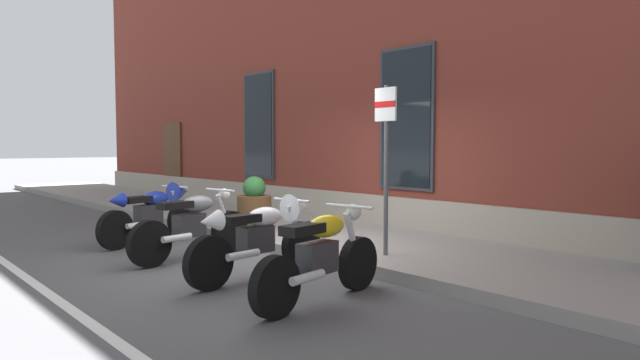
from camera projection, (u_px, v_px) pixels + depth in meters
ground_plane at (285, 257)px, 8.13m from camera, size 140.00×140.00×0.00m
sidewalk at (351, 241)px, 9.02m from camera, size 33.28×2.72×0.16m
lane_stripe at (50, 295)px, 6.04m from camera, size 33.28×0.12×0.01m
motorcycle_blue_sport at (155, 210)px, 9.27m from camera, size 0.79×1.98×0.99m
motorcycle_grey_naked at (193, 225)px, 7.92m from camera, size 0.65×2.02×0.98m
motorcycle_white_sport at (264, 233)px, 6.81m from camera, size 0.62×2.12×1.00m
motorcycle_yellow_naked at (322, 256)px, 5.73m from camera, size 0.66×1.95×0.98m
parking_sign at (386, 145)px, 7.35m from camera, size 0.36×0.07×2.26m
barrel_planter at (254, 207)px, 9.72m from camera, size 0.63×0.63×0.93m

